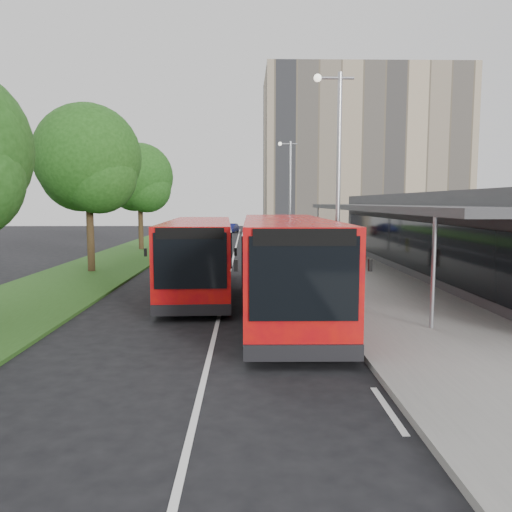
% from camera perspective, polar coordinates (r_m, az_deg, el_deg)
% --- Properties ---
extents(ground, '(120.00, 120.00, 0.00)m').
position_cam_1_polar(ground, '(16.62, -4.07, -6.22)').
color(ground, black).
rests_on(ground, ground).
extents(pavement, '(5.00, 80.00, 0.15)m').
position_cam_1_polar(pavement, '(36.74, 6.95, 0.66)').
color(pavement, slate).
rests_on(pavement, ground).
extents(grass_verge, '(5.00, 80.00, 0.10)m').
position_cam_1_polar(grass_verge, '(37.22, -13.28, 0.58)').
color(grass_verge, '#244917').
rests_on(grass_verge, ground).
extents(lane_centre_line, '(0.12, 70.00, 0.01)m').
position_cam_1_polar(lane_centre_line, '(31.42, -2.66, -0.35)').
color(lane_centre_line, silver).
rests_on(lane_centre_line, ground).
extents(kerb_dashes, '(0.12, 56.00, 0.01)m').
position_cam_1_polar(kerb_dashes, '(35.47, 2.85, 0.40)').
color(kerb_dashes, silver).
rests_on(kerb_dashes, ground).
extents(office_block, '(22.00, 12.00, 18.00)m').
position_cam_1_polar(office_block, '(59.92, 11.81, 11.23)').
color(office_block, tan).
rests_on(office_block, ground).
extents(station_building, '(7.70, 26.00, 4.00)m').
position_cam_1_polar(station_building, '(26.23, 21.32, 2.42)').
color(station_building, '#323234').
rests_on(station_building, ground).
extents(tree_mid, '(5.24, 5.24, 8.42)m').
position_cam_1_polar(tree_mid, '(26.53, -18.65, 9.90)').
color(tree_mid, '#322314').
rests_on(tree_mid, ground).
extents(tree_far, '(4.92, 4.92, 7.90)m').
position_cam_1_polar(tree_far, '(38.12, -13.15, 8.31)').
color(tree_far, '#322314').
rests_on(tree_far, ground).
extents(lamp_post_near, '(1.44, 0.28, 8.00)m').
position_cam_1_polar(lamp_post_near, '(18.53, 9.14, 9.67)').
color(lamp_post_near, '#9B9DA3').
rests_on(lamp_post_near, pavement).
extents(lamp_post_far, '(1.44, 0.28, 8.00)m').
position_cam_1_polar(lamp_post_far, '(38.37, 3.81, 7.87)').
color(lamp_post_far, '#9B9DA3').
rests_on(lamp_post_far, pavement).
extents(bus_main, '(2.92, 10.79, 3.04)m').
position_cam_1_polar(bus_main, '(15.69, 3.43, -1.16)').
color(bus_main, red).
rests_on(bus_main, ground).
extents(bus_second, '(2.99, 10.16, 2.85)m').
position_cam_1_polar(bus_second, '(19.72, -6.49, 0.01)').
color(bus_second, red).
rests_on(bus_second, ground).
extents(litter_bin, '(0.59, 0.59, 0.94)m').
position_cam_1_polar(litter_bin, '(27.02, 9.77, -0.18)').
color(litter_bin, '#392017').
rests_on(litter_bin, pavement).
extents(bollard, '(0.19, 0.19, 0.95)m').
position_cam_1_polar(bollard, '(34.25, 5.88, 1.21)').
color(bollard, '#D6D70B').
rests_on(bollard, pavement).
extents(car_near, '(2.17, 3.30, 1.04)m').
position_cam_1_polar(car_near, '(55.55, 0.15, 3.01)').
color(car_near, '#5A0C1A').
rests_on(car_near, ground).
extents(car_far, '(1.80, 3.33, 1.04)m').
position_cam_1_polar(car_far, '(59.78, -2.81, 3.23)').
color(car_far, navy).
rests_on(car_far, ground).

